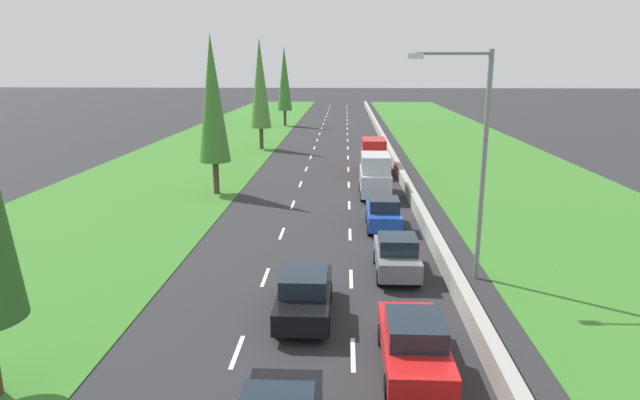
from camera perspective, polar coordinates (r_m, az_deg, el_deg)
ground_plane at (r=60.50m, az=1.22°, el=5.83°), size 300.00×300.00×0.00m
grass_verge_left at (r=62.10m, az=-10.59°, el=5.82°), size 14.00×140.00×0.04m
grass_verge_right at (r=61.84m, az=14.70°, el=5.57°), size 14.00×140.00×0.04m
median_barrier at (r=60.58m, az=6.66°, el=6.15°), size 0.44×120.00×0.85m
lane_markings at (r=60.50m, az=1.22°, el=5.83°), size 3.64×116.00×0.01m
red_sedan_right_lane_second at (r=16.19m, az=9.71°, el=-14.46°), size 1.82×4.50×1.64m
grey_hatchback_right_lane at (r=22.88m, az=7.96°, el=-5.69°), size 1.74×3.90×1.72m
blue_hatchback_right_lane at (r=29.04m, az=6.59°, el=-1.42°), size 1.74×3.90×1.72m
silver_van_right_lane at (r=36.19m, az=5.72°, el=2.56°), size 1.96×4.90×2.82m
red_van_right_lane at (r=43.73m, az=5.56°, el=4.52°), size 1.96×4.90×2.82m
black_sedan_centre_lane_second at (r=19.07m, az=-1.62°, el=-9.72°), size 1.82×4.50×1.64m
poplar_tree_second at (r=36.75m, az=-11.07°, el=10.18°), size 2.06×2.06×10.40m
poplar_tree_third at (r=56.45m, az=-6.24°, el=11.91°), size 2.08×2.08×11.12m
poplar_tree_fourth at (r=78.29m, az=-3.71°, el=12.43°), size 2.07×2.07×10.98m
street_light_mast at (r=22.05m, az=15.82°, el=4.97°), size 3.20×0.28×9.00m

